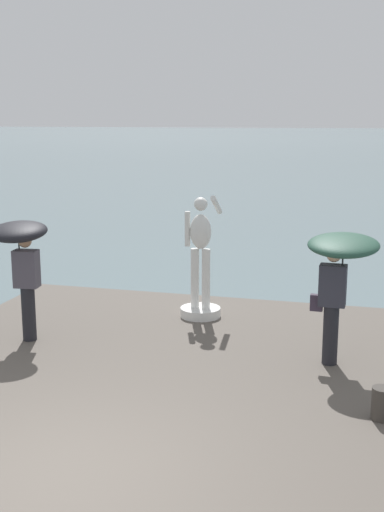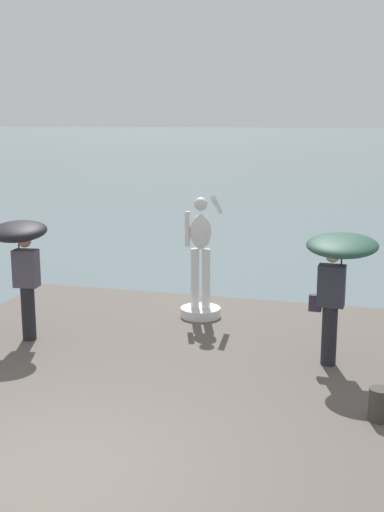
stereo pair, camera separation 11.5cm
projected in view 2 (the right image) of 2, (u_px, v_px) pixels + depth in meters
The scene contains 6 objects.
ground_plane at pixel (330, 176), 44.38m from camera, with size 400.00×400.00×0.00m, color slate.
pier at pixel (121, 410), 8.56m from camera, with size 7.60×10.06×0.40m, color #564F47.
statue_white_figure at pixel (201, 271), 11.75m from camera, with size 0.73×0.93×2.20m.
onlooker_left at pixel (21, 249), 10.43m from camera, with size 1.01×1.03×1.95m.
onlooker_right at pixel (338, 264), 9.31m from camera, with size 1.05×1.07×1.95m.
mooring_bollard at pixel (379, 404), 7.81m from camera, with size 0.26×0.26×0.40m, color #38332D.
Camera 2 is at (3.04, -5.39, 3.93)m, focal length 46.30 mm.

